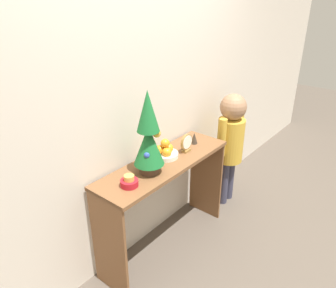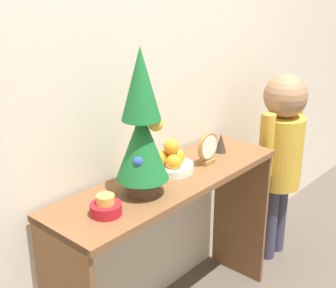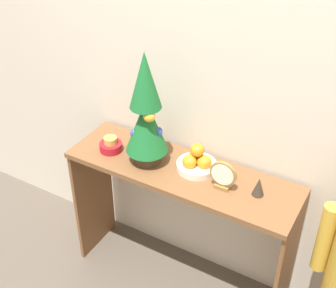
# 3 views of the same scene
# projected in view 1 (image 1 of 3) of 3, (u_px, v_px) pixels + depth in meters

# --- Properties ---
(ground_plane) EXTENTS (12.00, 12.00, 0.00)m
(ground_plane) POSITION_uv_depth(u_px,v_px,m) (182.00, 254.00, 2.75)
(ground_plane) COLOR brown
(back_wall) EXTENTS (7.00, 0.05, 2.50)m
(back_wall) POSITION_uv_depth(u_px,v_px,m) (141.00, 102.00, 2.45)
(back_wall) COLOR beige
(back_wall) RESTS_ON ground_plane
(console_table) EXTENTS (1.23, 0.37, 0.82)m
(console_table) POSITION_uv_depth(u_px,v_px,m) (165.00, 183.00, 2.59)
(console_table) COLOR brown
(console_table) RESTS_ON ground_plane
(mini_tree) EXTENTS (0.22, 0.22, 0.61)m
(mini_tree) POSITION_uv_depth(u_px,v_px,m) (149.00, 136.00, 2.23)
(mini_tree) COLOR #4C3828
(mini_tree) RESTS_ON console_table
(fruit_bowl) EXTENTS (0.21, 0.21, 0.15)m
(fruit_bowl) POSITION_uv_depth(u_px,v_px,m) (165.00, 152.00, 2.55)
(fruit_bowl) COLOR silver
(fruit_bowl) RESTS_ON console_table
(singing_bowl) EXTENTS (0.12, 0.12, 0.08)m
(singing_bowl) POSITION_uv_depth(u_px,v_px,m) (129.00, 182.00, 2.18)
(singing_bowl) COLOR #AD1923
(singing_bowl) RESTS_ON console_table
(desk_clock) EXTENTS (0.13, 0.04, 0.15)m
(desk_clock) POSITION_uv_depth(u_px,v_px,m) (187.00, 143.00, 2.62)
(desk_clock) COLOR olive
(desk_clock) RESTS_ON console_table
(figurine) EXTENTS (0.06, 0.06, 0.10)m
(figurine) POSITION_uv_depth(u_px,v_px,m) (194.00, 138.00, 2.77)
(figurine) COLOR #382D23
(figurine) RESTS_ON console_table
(child_figure) EXTENTS (0.40, 0.26, 1.15)m
(child_figure) POSITION_uv_depth(u_px,v_px,m) (231.00, 137.00, 3.15)
(child_figure) COLOR #38384C
(child_figure) RESTS_ON ground_plane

